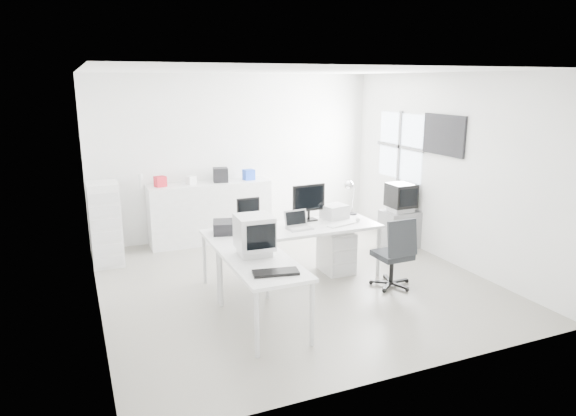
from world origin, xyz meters
name	(u,v)px	position (x,y,z in m)	size (l,w,h in m)	color
floor	(294,282)	(0.00, 0.00, 0.00)	(5.00, 5.00, 0.01)	#B0AA9E
ceiling	(294,71)	(0.00, 0.00, 2.80)	(5.00, 5.00, 0.01)	white
back_wall	(236,156)	(0.00, 2.50, 1.40)	(5.00, 0.02, 2.80)	white
left_wall	(90,198)	(-2.50, 0.00, 1.40)	(0.02, 5.00, 2.80)	white
right_wall	(447,169)	(2.50, 0.00, 1.40)	(0.02, 5.00, 2.80)	white
window	(400,147)	(2.48, 1.20, 1.60)	(0.02, 1.20, 1.10)	white
wall_picture	(444,135)	(2.47, 0.10, 1.90)	(0.04, 0.90, 0.60)	black
main_desk	(293,254)	(0.03, 0.09, 0.38)	(2.40, 0.80, 0.75)	white
side_desk	(263,293)	(-0.82, -1.01, 0.38)	(0.70, 1.40, 0.75)	white
drawer_pedestal	(336,251)	(0.73, 0.14, 0.30)	(0.40, 0.50, 0.60)	white
inkjet_printer	(230,227)	(-0.82, 0.19, 0.83)	(0.44, 0.34, 0.16)	black
lcd_monitor_small	(248,213)	(-0.52, 0.34, 0.95)	(0.31, 0.18, 0.39)	black
lcd_monitor_large	(309,203)	(0.38, 0.34, 1.01)	(0.50, 0.20, 0.52)	black
laptop	(300,221)	(0.08, -0.01, 0.86)	(0.33, 0.34, 0.22)	#B7B7BA
white_keyboard	(341,225)	(0.68, -0.06, 0.76)	(0.41, 0.13, 0.02)	white
white_mouse	(358,220)	(0.98, -0.01, 0.78)	(0.07, 0.07, 0.07)	white
laser_printer	(335,212)	(0.78, 0.31, 0.85)	(0.34, 0.29, 0.19)	silver
desk_lamp	(353,199)	(1.13, 0.39, 0.99)	(0.16, 0.16, 0.48)	silver
crt_monitor	(254,237)	(-0.82, -0.76, 0.97)	(0.37, 0.37, 0.43)	#B7B7BA
black_keyboard	(276,272)	(-0.82, -1.41, 0.77)	(0.47, 0.19, 0.03)	black
office_chair	(392,252)	(1.14, -0.64, 0.49)	(0.56, 0.56, 0.97)	#292D2F
tv_cabinet	(399,229)	(2.22, 0.73, 0.30)	(0.56, 0.46, 0.61)	slate
crt_tv	(401,198)	(2.22, 0.73, 0.83)	(0.50, 0.48, 0.45)	black
sideboard	(210,212)	(-0.57, 2.24, 0.51)	(2.04, 0.51, 1.02)	white
clutter_box_a	(160,182)	(-1.37, 2.24, 1.11)	(0.17, 0.15, 0.17)	red
clutter_box_b	(191,180)	(-0.87, 2.24, 1.09)	(0.14, 0.12, 0.14)	white
clutter_box_c	(221,175)	(-0.37, 2.24, 1.14)	(0.24, 0.22, 0.24)	black
clutter_box_d	(249,175)	(0.13, 2.24, 1.11)	(0.18, 0.16, 0.18)	blue
clutter_bottle	(141,181)	(-1.67, 2.28, 1.13)	(0.07, 0.07, 0.22)	white
filing_cabinet	(105,224)	(-2.28, 1.74, 0.62)	(0.44, 0.52, 1.25)	white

